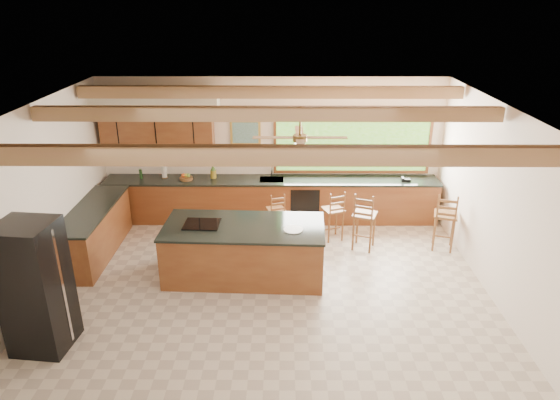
{
  "coord_description": "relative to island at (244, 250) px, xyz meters",
  "views": [
    {
      "loc": [
        0.24,
        -6.96,
        4.53
      ],
      "look_at": [
        0.19,
        0.8,
        1.32
      ],
      "focal_mm": 32.0,
      "sensor_mm": 36.0,
      "label": 1
    }
  ],
  "objects": [
    {
      "name": "ground",
      "position": [
        0.42,
        -0.6,
        -0.47
      ],
      "size": [
        7.2,
        7.2,
        0.0
      ],
      "primitive_type": "plane",
      "color": "beige",
      "rests_on": "ground"
    },
    {
      "name": "room_shell",
      "position": [
        0.25,
        0.05,
        1.74
      ],
      "size": [
        7.27,
        6.54,
        3.02
      ],
      "color": "#F2E2D1",
      "rests_on": "ground"
    },
    {
      "name": "counter_run",
      "position": [
        -0.4,
        1.92,
        -0.01
      ],
      "size": [
        7.12,
        3.1,
        1.23
      ],
      "color": "brown",
      "rests_on": "ground"
    },
    {
      "name": "island",
      "position": [
        0.0,
        0.0,
        0.0
      ],
      "size": [
        2.75,
        1.38,
        0.96
      ],
      "rotation": [
        0.0,
        0.0,
        -0.04
      ],
      "color": "brown",
      "rests_on": "ground"
    },
    {
      "name": "refrigerator",
      "position": [
        -2.63,
        -1.9,
        0.46
      ],
      "size": [
        0.79,
        0.77,
        1.86
      ],
      "rotation": [
        0.0,
        0.0,
        -0.1
      ],
      "color": "black",
      "rests_on": "ground"
    },
    {
      "name": "bar_stool_a",
      "position": [
        0.52,
        1.49,
        0.08
      ],
      "size": [
        0.42,
        0.42,
        0.94
      ],
      "rotation": [
        0.0,
        0.0,
        0.29
      ],
      "color": "brown",
      "rests_on": "ground"
    },
    {
      "name": "bar_stool_b",
      "position": [
        2.2,
        0.94,
        0.21
      ],
      "size": [
        0.54,
        0.54,
        1.16
      ],
      "rotation": [
        0.0,
        0.0,
        -0.36
      ],
      "color": "brown",
      "rests_on": "ground"
    },
    {
      "name": "bar_stool_c",
      "position": [
        1.65,
        1.34,
        0.14
      ],
      "size": [
        0.48,
        0.48,
        1.04
      ],
      "rotation": [
        0.0,
        0.0,
        0.35
      ],
      "color": "brown",
      "rests_on": "ground"
    },
    {
      "name": "bar_stool_d",
      "position": [
        3.72,
        0.94,
        0.21
      ],
      "size": [
        0.52,
        0.52,
        1.16
      ],
      "rotation": [
        0.0,
        0.0,
        -0.29
      ],
      "color": "brown",
      "rests_on": "ground"
    }
  ]
}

